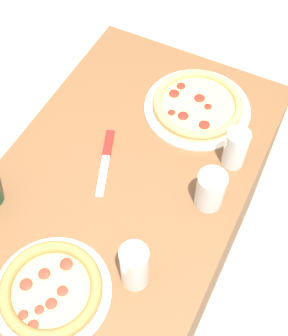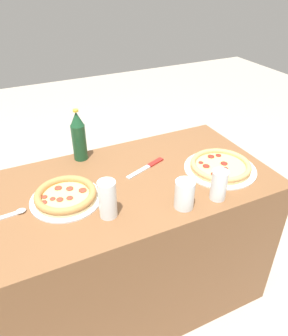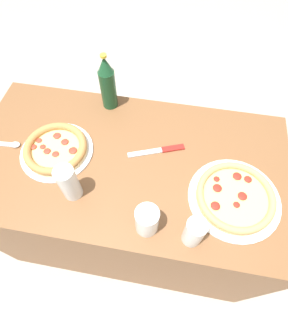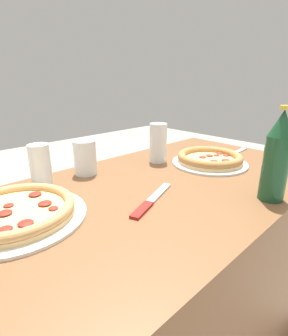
% 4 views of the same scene
% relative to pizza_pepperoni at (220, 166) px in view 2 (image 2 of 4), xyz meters
% --- Properties ---
extents(ground_plane, '(8.00, 8.00, 0.00)m').
position_rel_pizza_pepperoni_xyz_m(ground_plane, '(0.42, -0.10, -0.79)').
color(ground_plane, '#A89E8E').
extents(table, '(1.30, 0.70, 0.77)m').
position_rel_pizza_pepperoni_xyz_m(table, '(0.42, -0.10, -0.41)').
color(table, brown).
rests_on(table, ground_plane).
extents(pizza_pepperoni, '(0.34, 0.34, 0.04)m').
position_rel_pizza_pepperoni_xyz_m(pizza_pepperoni, '(0.00, 0.00, 0.00)').
color(pizza_pepperoni, silver).
rests_on(pizza_pepperoni, table).
extents(pizza_veggie, '(0.29, 0.29, 0.04)m').
position_rel_pizza_pepperoni_xyz_m(pizza_veggie, '(0.71, -0.09, 0.00)').
color(pizza_veggie, silver).
rests_on(pizza_veggie, table).
extents(glass_cola, '(0.07, 0.07, 0.16)m').
position_rel_pizza_pepperoni_xyz_m(glass_cola, '(0.59, 0.08, 0.05)').
color(glass_cola, white).
rests_on(glass_cola, table).
extents(glass_orange_juice, '(0.07, 0.07, 0.13)m').
position_rel_pizza_pepperoni_xyz_m(glass_orange_juice, '(0.14, 0.17, 0.04)').
color(glass_orange_juice, white).
rests_on(glass_orange_juice, table).
extents(glass_water, '(0.08, 0.08, 0.12)m').
position_rel_pizza_pepperoni_xyz_m(glass_water, '(0.30, 0.16, 0.04)').
color(glass_water, white).
rests_on(glass_water, table).
extents(beer_bottle, '(0.07, 0.07, 0.26)m').
position_rel_pizza_pepperoni_xyz_m(beer_bottle, '(0.56, -0.38, 0.10)').
color(beer_bottle, '#194728').
rests_on(beer_bottle, table).
extents(knife, '(0.23, 0.11, 0.01)m').
position_rel_pizza_pepperoni_xyz_m(knife, '(0.30, -0.16, -0.02)').
color(knife, maroon).
rests_on(knife, table).
extents(spoon, '(0.17, 0.04, 0.01)m').
position_rel_pizza_pepperoni_xyz_m(spoon, '(0.93, -0.08, -0.01)').
color(spoon, silver).
rests_on(spoon, table).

